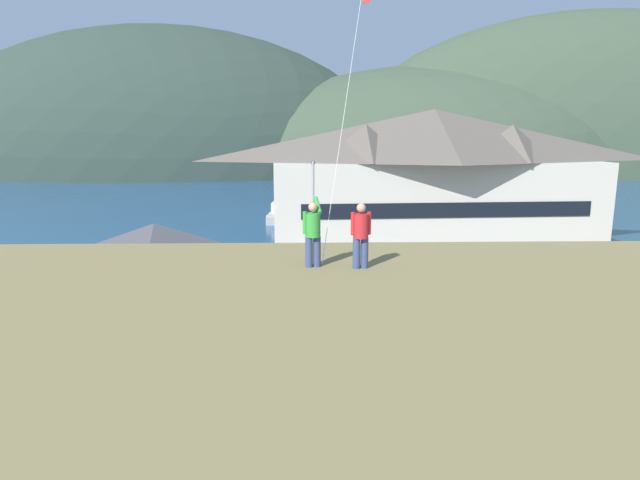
# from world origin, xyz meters

# --- Properties ---
(ground_plane) EXTENTS (600.00, 600.00, 0.00)m
(ground_plane) POSITION_xyz_m (0.00, 0.00, 0.00)
(ground_plane) COLOR #66604C
(parking_lot_pad) EXTENTS (40.00, 20.00, 0.10)m
(parking_lot_pad) POSITION_xyz_m (0.00, 5.00, 0.05)
(parking_lot_pad) COLOR gray
(parking_lot_pad) RESTS_ON ground
(bay_water) EXTENTS (360.00, 84.00, 0.03)m
(bay_water) POSITION_xyz_m (0.00, 60.00, 0.01)
(bay_water) COLOR navy
(bay_water) RESTS_ON ground
(far_hill_west_ridge) EXTENTS (103.23, 48.73, 63.61)m
(far_hill_west_ridge) POSITION_xyz_m (-47.88, 119.10, 0.00)
(far_hill_west_ridge) COLOR #42513D
(far_hill_west_ridge) RESTS_ON ground
(far_hill_east_peak) EXTENTS (122.59, 70.31, 71.61)m
(far_hill_east_peak) POSITION_xyz_m (-38.88, 118.63, 0.00)
(far_hill_east_peak) COLOR #2D3D33
(far_hill_east_peak) RESTS_ON ground
(far_hill_center_saddle) EXTENTS (108.61, 69.70, 51.54)m
(far_hill_center_saddle) POSITION_xyz_m (29.71, 113.15, 0.00)
(far_hill_center_saddle) COLOR #3D4C38
(far_hill_center_saddle) RESTS_ON ground
(far_hill_far_shoulder) EXTENTS (136.67, 50.71, 76.65)m
(far_hill_far_shoulder) POSITION_xyz_m (71.21, 110.07, 0.00)
(far_hill_far_shoulder) COLOR #3D4C38
(far_hill_far_shoulder) RESTS_ON ground
(harbor_lodge) EXTENTS (27.33, 11.25, 11.42)m
(harbor_lodge) POSITION_xyz_m (8.65, 20.38, 6.05)
(harbor_lodge) COLOR beige
(harbor_lodge) RESTS_ON ground
(storage_shed_near_lot) EXTENTS (7.09, 5.56, 5.20)m
(storage_shed_near_lot) POSITION_xyz_m (-8.98, 3.96, 2.70)
(storage_shed_near_lot) COLOR #338475
(storage_shed_near_lot) RESTS_ON ground
(wharf_dock) EXTENTS (3.20, 14.68, 0.70)m
(wharf_dock) POSITION_xyz_m (-1.07, 33.24, 0.35)
(wharf_dock) COLOR #70604C
(wharf_dock) RESTS_ON ground
(moored_boat_wharfside) EXTENTS (2.60, 6.66, 2.16)m
(moored_boat_wharfside) POSITION_xyz_m (-4.45, 36.32, 0.72)
(moored_boat_wharfside) COLOR #A8A399
(moored_boat_wharfside) RESTS_ON ground
(parked_car_corner_spot) EXTENTS (4.29, 2.22, 1.82)m
(parked_car_corner_spot) POSITION_xyz_m (2.03, 1.57, 1.06)
(parked_car_corner_spot) COLOR #9EA3A8
(parked_car_corner_spot) RESTS_ON parking_lot_pad
(parked_car_mid_row_near) EXTENTS (4.26, 2.17, 1.82)m
(parked_car_mid_row_near) POSITION_xyz_m (-0.72, 7.51, 1.06)
(parked_car_mid_row_near) COLOR #B28923
(parked_car_mid_row_near) RESTS_ON parking_lot_pad
(parked_car_mid_row_center) EXTENTS (4.30, 2.26, 1.82)m
(parked_car_mid_row_center) POSITION_xyz_m (14.58, 6.40, 1.06)
(parked_car_mid_row_center) COLOR slate
(parked_car_mid_row_center) RESTS_ON parking_lot_pad
(parking_light_pole) EXTENTS (0.24, 0.78, 7.80)m
(parking_light_pole) POSITION_xyz_m (-1.04, 10.55, 4.55)
(parking_light_pole) COLOR #ADADB2
(parking_light_pole) RESTS_ON parking_lot_pad
(person_kite_flyer) EXTENTS (0.52, 0.70, 1.86)m
(person_kite_flyer) POSITION_xyz_m (-1.29, -8.17, 6.98)
(person_kite_flyer) COLOR #384770
(person_kite_flyer) RESTS_ON grassy_hill_foreground
(person_companion) EXTENTS (0.54, 0.40, 1.74)m
(person_companion) POSITION_xyz_m (-0.03, -8.36, 6.96)
(person_companion) COLOR #384770
(person_companion) RESTS_ON grassy_hill_foreground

